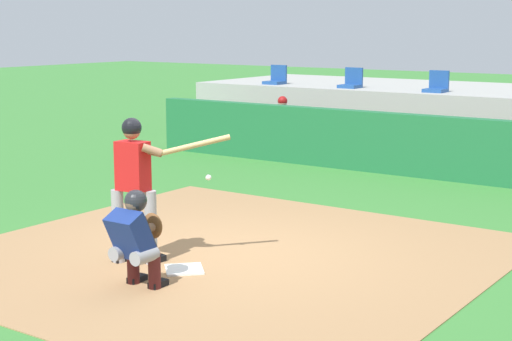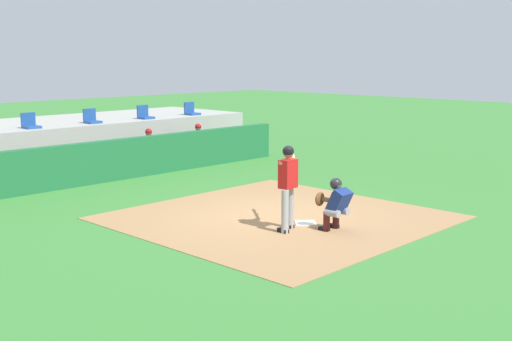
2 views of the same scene
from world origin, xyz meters
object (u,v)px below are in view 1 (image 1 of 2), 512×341
object	(u,v)px
stadium_seat_0	(276,79)
stadium_seat_2	(437,86)
stadium_seat_1	(351,82)
batter_at_plate	(136,181)
catcher_crouched	(137,236)
home_plate	(184,269)
dugout_player_0	(279,124)

from	to	relation	value
stadium_seat_0	stadium_seat_2	distance (m)	4.33
stadium_seat_1	stadium_seat_2	world-z (taller)	same
batter_at_plate	catcher_crouched	distance (m)	1.06
stadium_seat_1	stadium_seat_2	bearing A→B (deg)	0.00
batter_at_plate	stadium_seat_0	xyz separation A→B (m)	(-4.74, 10.26, 0.50)
home_plate	stadium_seat_1	bearing A→B (deg)	107.71
dugout_player_0	stadium_seat_1	bearing A→B (deg)	70.24
home_plate	catcher_crouched	bearing A→B (deg)	-90.55
batter_at_plate	catcher_crouched	world-z (taller)	batter_at_plate
home_plate	dugout_player_0	bearing A→B (deg)	116.05
stadium_seat_0	stadium_seat_1	bearing A→B (deg)	0.00
batter_at_plate	stadium_seat_1	distance (m)	10.59
home_plate	stadium_seat_2	bearing A→B (deg)	96.08
stadium_seat_0	stadium_seat_1	size ratio (longest dim) A/B	1.00
stadium_seat_1	stadium_seat_2	distance (m)	2.17
home_plate	stadium_seat_2	xyz separation A→B (m)	(-1.08, 10.18, 1.51)
catcher_crouched	dugout_player_0	world-z (taller)	dugout_player_0
batter_at_plate	catcher_crouched	bearing A→B (deg)	-46.83
home_plate	dugout_player_0	xyz separation A→B (m)	(-3.98, 8.14, 0.65)
dugout_player_0	stadium_seat_1	distance (m)	2.33
stadium_seat_0	dugout_player_0	bearing A→B (deg)	-54.79
stadium_seat_1	stadium_seat_2	xyz separation A→B (m)	(2.17, 0.00, 0.00)
stadium_seat_1	dugout_player_0	bearing A→B (deg)	-109.76
stadium_seat_2	home_plate	bearing A→B (deg)	-83.92
catcher_crouched	dugout_player_0	distance (m)	9.78
catcher_crouched	stadium_seat_1	bearing A→B (deg)	106.47
stadium_seat_0	stadium_seat_1	world-z (taller)	same
dugout_player_0	stadium_seat_0	bearing A→B (deg)	125.21
stadium_seat_0	home_plate	bearing A→B (deg)	-61.98
stadium_seat_0	batter_at_plate	bearing A→B (deg)	-65.19
dugout_player_0	stadium_seat_1	xyz separation A→B (m)	(0.73, 2.03, 0.86)
stadium_seat_2	stadium_seat_1	bearing A→B (deg)	180.00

